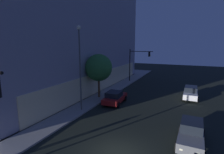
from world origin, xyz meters
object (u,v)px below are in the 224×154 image
at_px(street_lamp_sidewalk, 80,59).
at_px(car_grey, 191,133).
at_px(modern_building, 46,30).
at_px(car_white, 191,93).
at_px(sidewalk_tree, 99,68).
at_px(car_red, 115,97).
at_px(traffic_light_far_corner, 137,60).

height_order(street_lamp_sidewalk, car_grey, street_lamp_sidewalk).
distance_m(modern_building, car_white, 26.55).
height_order(sidewalk_tree, car_white, sidewalk_tree).
bearing_deg(car_grey, car_white, 0.82).
distance_m(modern_building, sidewalk_tree, 14.82).
xyz_separation_m(modern_building, car_white, (0.95, -24.84, -9.30)).
bearing_deg(car_white, car_red, 125.17).
relative_size(modern_building, traffic_light_far_corner, 5.46).
xyz_separation_m(street_lamp_sidewalk, sidewalk_tree, (5.19, 0.52, -1.54)).
bearing_deg(modern_building, car_white, -87.82).
relative_size(car_grey, car_red, 1.03).
bearing_deg(car_red, car_grey, -124.27).
distance_m(street_lamp_sidewalk, car_grey, 12.72).
bearing_deg(car_red, modern_building, 71.78).
height_order(car_red, car_white, car_white).
bearing_deg(street_lamp_sidewalk, car_red, -32.34).
relative_size(car_red, car_white, 1.07).
xyz_separation_m(traffic_light_far_corner, street_lamp_sidewalk, (-17.85, 1.15, 1.42)).
bearing_deg(traffic_light_far_corner, sidewalk_tree, 172.49).
relative_size(modern_building, car_red, 7.81).
bearing_deg(car_red, sidewalk_tree, 66.76).
bearing_deg(sidewalk_tree, car_white, -67.34).
xyz_separation_m(street_lamp_sidewalk, car_red, (3.90, -2.47, -5.04)).
relative_size(traffic_light_far_corner, street_lamp_sidewalk, 0.69).
xyz_separation_m(traffic_light_far_corner, car_red, (-13.95, -1.32, -3.63)).
bearing_deg(car_white, traffic_light_far_corner, 52.72).
xyz_separation_m(traffic_light_far_corner, car_white, (-7.73, -10.15, -3.59)).
height_order(modern_building, sidewalk_tree, modern_building).
height_order(modern_building, car_grey, modern_building).
relative_size(car_grey, car_white, 1.11).
bearing_deg(sidewalk_tree, street_lamp_sidewalk, -174.24).
relative_size(modern_building, car_white, 8.35).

